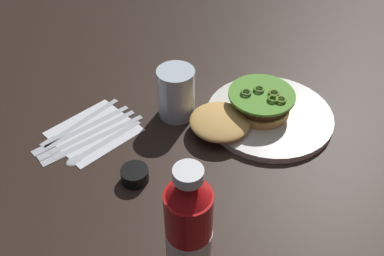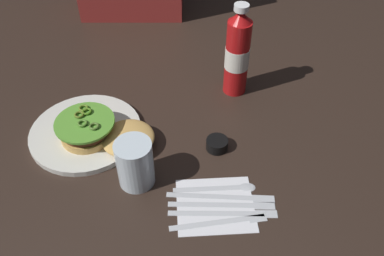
{
  "view_description": "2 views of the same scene",
  "coord_description": "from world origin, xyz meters",
  "views": [
    {
      "loc": [
        0.45,
        0.38,
        0.61
      ],
      "look_at": [
        0.07,
        -0.06,
        0.08
      ],
      "focal_mm": 40.77,
      "sensor_mm": 36.0,
      "label": 1
    },
    {
      "loc": [
        0.13,
        -0.73,
        0.69
      ],
      "look_at": [
        0.12,
        -0.08,
        0.05
      ],
      "focal_mm": 37.59,
      "sensor_mm": 36.0,
      "label": 2
    }
  ],
  "objects": [
    {
      "name": "burger_sandwich",
      "position": [
        -0.08,
        -0.07,
        0.03
      ],
      "size": [
        0.23,
        0.15,
        0.05
      ],
      "color": "tan",
      "rests_on": "dinner_plate"
    },
    {
      "name": "butter_knife",
      "position": [
        0.2,
        -0.23,
        0.0
      ],
      "size": [
        0.23,
        0.03,
        0.0
      ],
      "color": "silver",
      "rests_on": "napkin"
    },
    {
      "name": "fork_utensil",
      "position": [
        0.19,
        -0.29,
        0.0
      ],
      "size": [
        0.2,
        0.05,
        0.0
      ],
      "color": "silver",
      "rests_on": "napkin"
    },
    {
      "name": "table_knife",
      "position": [
        0.2,
        -0.27,
        0.0
      ],
      "size": [
        0.22,
        0.02,
        0.0
      ],
      "color": "silver",
      "rests_on": "napkin"
    },
    {
      "name": "ground_plane",
      "position": [
        0.0,
        0.0,
        0.0
      ],
      "size": [
        3.0,
        3.0,
        0.0
      ],
      "primitive_type": "plane",
      "color": "black"
    },
    {
      "name": "napkin",
      "position": [
        0.17,
        -0.25,
        0.0
      ],
      "size": [
        0.17,
        0.15,
        0.0
      ],
      "primitive_type": "cube",
      "rotation": [
        0.0,
        0.0,
        0.06
      ],
      "color": "white",
      "rests_on": "ground_plane"
    },
    {
      "name": "steak_knife",
      "position": [
        0.2,
        -0.25,
        0.0
      ],
      "size": [
        0.22,
        0.02,
        0.0
      ],
      "color": "silver",
      "rests_on": "napkin"
    },
    {
      "name": "spoon_utensil",
      "position": [
        0.2,
        -0.21,
        0.0
      ],
      "size": [
        0.18,
        0.03,
        0.0
      ],
      "color": "silver",
      "rests_on": "napkin"
    },
    {
      "name": "dinner_plate",
      "position": [
        -0.13,
        -0.04,
        0.01
      ],
      "size": [
        0.27,
        0.27,
        0.01
      ],
      "primitive_type": "cylinder",
      "color": "silver",
      "rests_on": "ground_plane"
    },
    {
      "name": "ketchup_bottle",
      "position": [
        0.24,
        0.13,
        0.11
      ],
      "size": [
        0.06,
        0.06,
        0.25
      ],
      "color": "red",
      "rests_on": "ground_plane"
    },
    {
      "name": "water_glass",
      "position": [
        0.01,
        -0.18,
        0.05
      ],
      "size": [
        0.08,
        0.08,
        0.11
      ],
      "primitive_type": "cylinder",
      "color": "silver",
      "rests_on": "ground_plane"
    },
    {
      "name": "condiment_cup",
      "position": [
        0.18,
        -0.09,
        0.01
      ],
      "size": [
        0.05,
        0.05,
        0.03
      ],
      "primitive_type": "cylinder",
      "color": "black",
      "rests_on": "ground_plane"
    }
  ]
}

